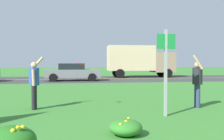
{
  "coord_description": "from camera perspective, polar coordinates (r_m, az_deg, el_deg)",
  "views": [
    {
      "loc": [
        -1.75,
        -1.56,
        1.61
      ],
      "look_at": [
        -0.43,
        7.39,
        1.33
      ],
      "focal_mm": 43.98,
      "sensor_mm": 36.0,
      "label": 1
    }
  ],
  "objects": [
    {
      "name": "car_gray_center_right",
      "position": [
        23.06,
        -8.2,
        -0.39
      ],
      "size": [
        4.5,
        2.0,
        1.45
      ],
      "color": "slate",
      "rests_on": "ground"
    },
    {
      "name": "person_catcher_dark_shirt",
      "position": [
        9.99,
        17.3,
        -2.01
      ],
      "size": [
        0.43,
        0.5,
        1.84
      ],
      "color": "#232328",
      "rests_on": "ground"
    },
    {
      "name": "frisbee_red",
      "position": [
        9.35,
        -6.56,
        1.27
      ],
      "size": [
        0.25,
        0.24,
        0.12
      ],
      "color": "red"
    },
    {
      "name": "person_thrower_blue_shirt",
      "position": [
        9.55,
        -15.87,
        -2.2
      ],
      "size": [
        0.48,
        0.5,
        1.78
      ],
      "color": "#2D4C9E",
      "rests_on": "ground"
    },
    {
      "name": "ground_plane",
      "position": [
        13.56,
        -0.95,
        -5.03
      ],
      "size": [
        120.0,
        120.0,
        0.0
      ],
      "primitive_type": "plane",
      "color": "#387A2D"
    },
    {
      "name": "box_truck_tan",
      "position": [
        28.1,
        5.7,
        2.17
      ],
      "size": [
        6.7,
        2.46,
        3.2
      ],
      "color": "#937F60",
      "rests_on": "ground"
    },
    {
      "name": "highway_strip",
      "position": [
        25.26,
        -4.43,
        -1.86
      ],
      "size": [
        120.0,
        9.35,
        0.01
      ],
      "primitive_type": "cube",
      "color": "#38383A",
      "rests_on": "ground"
    },
    {
      "name": "highway_center_stripe",
      "position": [
        25.26,
        -4.43,
        -1.85
      ],
      "size": [
        120.0,
        0.16,
        0.0
      ],
      "primitive_type": "cube",
      "color": "yellow",
      "rests_on": "ground"
    },
    {
      "name": "sign_post_near_path",
      "position": [
        8.19,
        11.11,
        1.28
      ],
      "size": [
        0.56,
        0.1,
        2.55
      ],
      "color": "#93969B",
      "rests_on": "ground"
    },
    {
      "name": "daylily_clump_near_camera",
      "position": [
        6.09,
        2.82,
        -11.83
      ],
      "size": [
        0.73,
        0.79,
        0.37
      ],
      "color": "#2D7526",
      "rests_on": "ground"
    }
  ]
}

